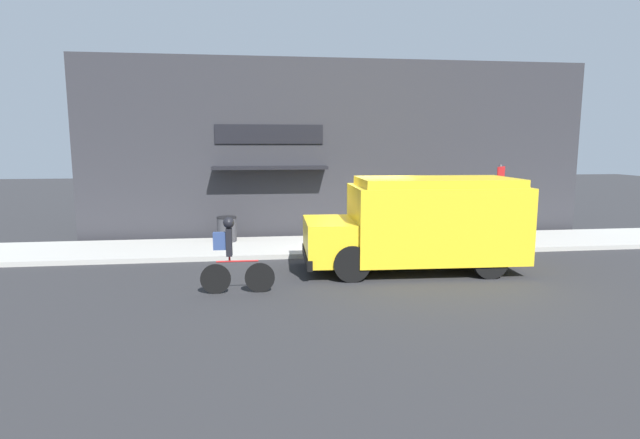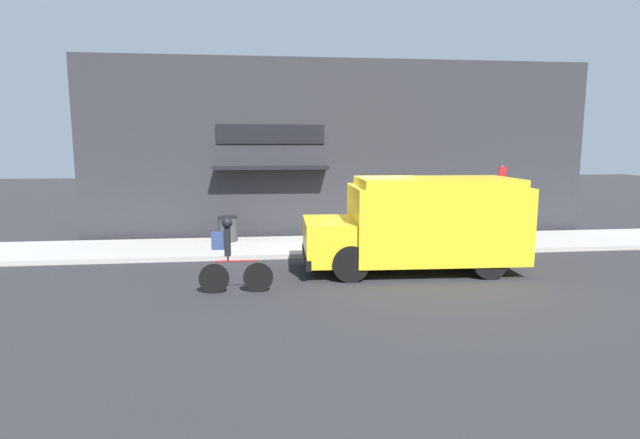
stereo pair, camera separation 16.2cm
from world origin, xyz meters
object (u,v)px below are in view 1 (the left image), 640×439
object	(u,v)px
cyclist	(231,255)
stop_sign_post	(500,191)
trash_bin	(227,229)
school_bus	(422,223)

from	to	relation	value
cyclist	stop_sign_post	size ratio (longest dim) A/B	0.68
cyclist	stop_sign_post	xyz separation A→B (m)	(7.66, 3.64, 0.90)
cyclist	stop_sign_post	bearing A→B (deg)	26.23
stop_sign_post	trash_bin	xyz separation A→B (m)	(-8.04, 1.44, -1.20)
trash_bin	stop_sign_post	bearing A→B (deg)	-10.13
cyclist	trash_bin	xyz separation A→B (m)	(-0.38, 5.07, -0.30)
school_bus	stop_sign_post	bearing A→B (deg)	37.90
school_bus	cyclist	distance (m)	4.77
school_bus	trash_bin	size ratio (longest dim) A/B	6.97
stop_sign_post	trash_bin	bearing A→B (deg)	169.87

